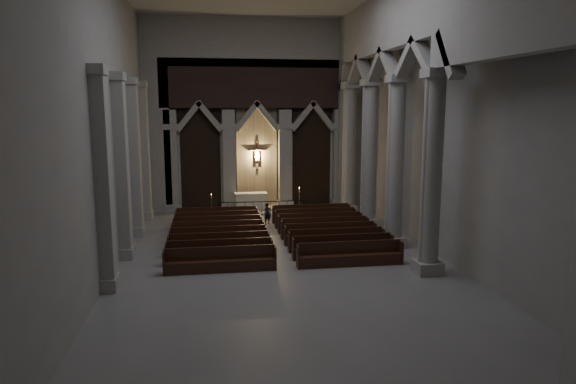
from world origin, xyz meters
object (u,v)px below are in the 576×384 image
Objects in this scene: altar_rail at (262,206)px; candle_stand_right at (299,206)px; pews at (274,236)px; worshipper at (268,214)px; candle_stand_left at (212,212)px; altar at (251,201)px.

candle_stand_right is at bearing 19.89° from altar_rail.
pews is at bearing -90.00° from altar_rail.
altar_rail is 3.20× the size of candle_stand_right.
worshipper is at bearing -130.27° from candle_stand_right.
candle_stand_right reaches higher than candle_stand_left.
altar_rail is at bearing -2.83° from candle_stand_left.
candle_stand_left reaches higher than altar.
altar is 3.82m from worshipper.
altar is 1.68× the size of worshipper.
altar_rail is 4.26× the size of worshipper.
pews is at bearing -110.20° from candle_stand_right.
worshipper is (0.13, -1.84, -0.07)m from altar_rail.
pews is 8.11× the size of worshipper.
candle_stand_left is (-2.97, 0.15, -0.27)m from altar_rail.
altar reaches higher than altar_rail.
candle_stand_left is 0.91× the size of candle_stand_right.
candle_stand_right is (5.41, 0.74, 0.04)m from candle_stand_left.
pews is at bearing -86.24° from altar.
candle_stand_left is 1.22× the size of worshipper.
candle_stand_left is 0.15× the size of pews.
candle_stand_left is 6.60m from pews.
candle_stand_right is 3.57m from worshipper.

